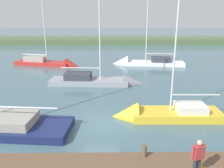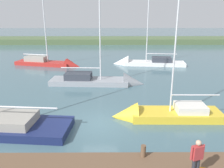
# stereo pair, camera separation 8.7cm
# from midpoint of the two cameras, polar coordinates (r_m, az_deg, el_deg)

# --- Properties ---
(ground_plane) EXTENTS (200.00, 200.00, 0.00)m
(ground_plane) POSITION_cam_midpoint_polar(r_m,az_deg,el_deg) (15.33, -3.09, -9.71)
(ground_plane) COLOR #42606B
(far_shoreline) EXTENTS (180.00, 8.00, 2.40)m
(far_shoreline) POSITION_cam_midpoint_polar(r_m,az_deg,el_deg) (56.65, -1.13, 10.19)
(far_shoreline) COLOR #4C603D
(far_shoreline) RESTS_ON ground_plane
(mooring_post_far) EXTENTS (0.23, 0.23, 0.56)m
(mooring_post_far) POSITION_cam_midpoint_polar(r_m,az_deg,el_deg) (10.78, 8.02, -16.14)
(mooring_post_far) COLOR brown
(mooring_post_far) RESTS_ON dock_pier
(sailboat_outer_mooring) EXTENTS (9.60, 2.86, 11.32)m
(sailboat_outer_mooring) POSITION_cam_midpoint_polar(r_m,az_deg,el_deg) (23.43, -1.82, 0.33)
(sailboat_outer_mooring) COLOR gray
(sailboat_outer_mooring) RESTS_ON ground_plane
(sailboat_near_dock) EXTENTS (7.45, 2.07, 9.40)m
(sailboat_near_dock) POSITION_cam_midpoint_polar(r_m,az_deg,el_deg) (16.25, 11.62, -7.72)
(sailboat_near_dock) COLOR gold
(sailboat_near_dock) RESTS_ON ground_plane
(sailboat_far_left) EXTENTS (9.42, 4.11, 10.23)m
(sailboat_far_left) POSITION_cam_midpoint_polar(r_m,az_deg,el_deg) (32.87, -14.73, 4.73)
(sailboat_far_left) COLOR #B22823
(sailboat_far_left) RESTS_ON ground_plane
(sailboat_inner_slip) EXTENTS (10.03, 3.42, 10.51)m
(sailboat_inner_slip) POSITION_cam_midpoint_polar(r_m,az_deg,el_deg) (32.51, 7.59, 5.02)
(sailboat_inner_slip) COLOR white
(sailboat_inner_slip) RESTS_ON ground_plane
(person_on_dock) EXTENTS (0.59, 0.35, 1.61)m
(person_on_dock) POSITION_cam_midpoint_polar(r_m,az_deg,el_deg) (9.82, 20.58, -16.42)
(person_on_dock) COLOR #28282D
(person_on_dock) RESTS_ON dock_pier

